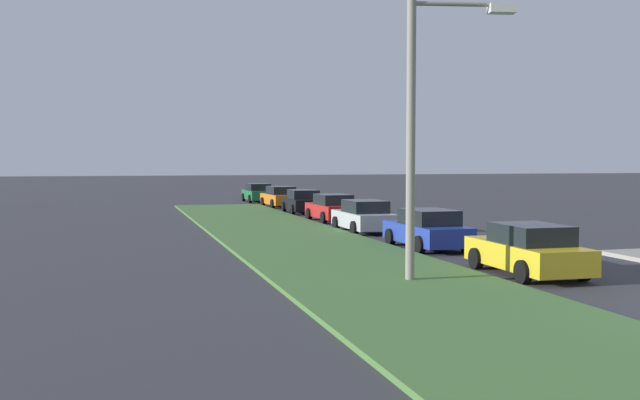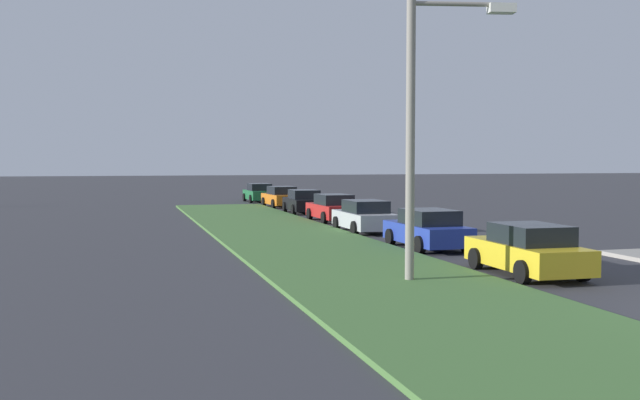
{
  "view_description": "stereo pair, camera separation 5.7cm",
  "coord_description": "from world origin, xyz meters",
  "px_view_note": "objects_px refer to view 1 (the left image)",
  "views": [
    {
      "loc": [
        -11.09,
        13.16,
        3.26
      ],
      "look_at": [
        11.58,
        6.71,
        1.96
      ],
      "focal_mm": 39.89,
      "sensor_mm": 36.0,
      "label": 1
    },
    {
      "loc": [
        -11.1,
        13.1,
        3.26
      ],
      "look_at": [
        11.58,
        6.71,
        1.96
      ],
      "focal_mm": 39.89,
      "sensor_mm": 36.0,
      "label": 2
    }
  ],
  "objects_px": {
    "parked_car_red": "(332,208)",
    "parked_car_black": "(303,202)",
    "parked_car_blue": "(427,229)",
    "parked_car_green": "(258,193)",
    "parked_car_orange": "(280,197)",
    "parked_car_yellow": "(528,250)",
    "streetlight": "(424,118)",
    "parked_car_silver": "(364,217)"
  },
  "relations": [
    {
      "from": "parked_car_silver",
      "to": "parked_car_blue",
      "type": "bearing_deg",
      "value": -177.92
    },
    {
      "from": "parked_car_yellow",
      "to": "parked_car_orange",
      "type": "distance_m",
      "value": 31.1
    },
    {
      "from": "parked_car_black",
      "to": "parked_car_orange",
      "type": "relative_size",
      "value": 0.99
    },
    {
      "from": "parked_car_silver",
      "to": "parked_car_black",
      "type": "xyz_separation_m",
      "value": [
        12.14,
        -0.24,
        0.0
      ]
    },
    {
      "from": "parked_car_silver",
      "to": "streetlight",
      "type": "bearing_deg",
      "value": 167.23
    },
    {
      "from": "parked_car_black",
      "to": "parked_car_orange",
      "type": "distance_m",
      "value": 6.13
    },
    {
      "from": "parked_car_black",
      "to": "streetlight",
      "type": "height_order",
      "value": "streetlight"
    },
    {
      "from": "parked_car_orange",
      "to": "parked_car_black",
      "type": "bearing_deg",
      "value": 177.48
    },
    {
      "from": "parked_car_blue",
      "to": "parked_car_orange",
      "type": "relative_size",
      "value": 0.99
    },
    {
      "from": "parked_car_yellow",
      "to": "parked_car_red",
      "type": "bearing_deg",
      "value": 1.86
    },
    {
      "from": "parked_car_green",
      "to": "streetlight",
      "type": "bearing_deg",
      "value": 174.72
    },
    {
      "from": "parked_car_orange",
      "to": "streetlight",
      "type": "xyz_separation_m",
      "value": [
        -31.59,
        3.21,
        3.67
      ]
    },
    {
      "from": "parked_car_blue",
      "to": "parked_car_green",
      "type": "relative_size",
      "value": 1.0
    },
    {
      "from": "parked_car_yellow",
      "to": "parked_car_black",
      "type": "distance_m",
      "value": 24.97
    },
    {
      "from": "parked_car_red",
      "to": "parked_car_silver",
      "type": "bearing_deg",
      "value": 175.66
    },
    {
      "from": "parked_car_blue",
      "to": "parked_car_orange",
      "type": "bearing_deg",
      "value": -0.69
    },
    {
      "from": "parked_car_blue",
      "to": "parked_car_black",
      "type": "distance_m",
      "value": 18.56
    },
    {
      "from": "parked_car_blue",
      "to": "parked_car_red",
      "type": "bearing_deg",
      "value": -1.12
    },
    {
      "from": "parked_car_red",
      "to": "parked_car_black",
      "type": "relative_size",
      "value": 1.0
    },
    {
      "from": "parked_car_yellow",
      "to": "streetlight",
      "type": "bearing_deg",
      "value": 99.51
    },
    {
      "from": "parked_car_yellow",
      "to": "streetlight",
      "type": "xyz_separation_m",
      "value": [
        -0.49,
        3.45,
        3.67
      ]
    },
    {
      "from": "parked_car_yellow",
      "to": "parked_car_green",
      "type": "bearing_deg",
      "value": 2.32
    },
    {
      "from": "parked_car_yellow",
      "to": "parked_car_green",
      "type": "xyz_separation_m",
      "value": [
        37.75,
        0.55,
        0.0
      ]
    },
    {
      "from": "parked_car_orange",
      "to": "parked_car_red",
      "type": "bearing_deg",
      "value": 177.5
    },
    {
      "from": "parked_car_orange",
      "to": "parked_car_silver",
      "type": "bearing_deg",
      "value": 176.39
    },
    {
      "from": "parked_car_black",
      "to": "parked_car_green",
      "type": "xyz_separation_m",
      "value": [
        12.78,
        0.37,
        0.0
      ]
    },
    {
      "from": "parked_car_silver",
      "to": "parked_car_black",
      "type": "bearing_deg",
      "value": -1.07
    },
    {
      "from": "parked_car_red",
      "to": "parked_car_green",
      "type": "xyz_separation_m",
      "value": [
        18.95,
        0.43,
        0.0
      ]
    },
    {
      "from": "parked_car_red",
      "to": "parked_car_orange",
      "type": "bearing_deg",
      "value": -0.94
    },
    {
      "from": "parked_car_yellow",
      "to": "parked_car_orange",
      "type": "relative_size",
      "value": 0.99
    },
    {
      "from": "parked_car_yellow",
      "to": "streetlight",
      "type": "relative_size",
      "value": 0.58
    },
    {
      "from": "parked_car_silver",
      "to": "parked_car_green",
      "type": "distance_m",
      "value": 24.92
    },
    {
      "from": "parked_car_blue",
      "to": "parked_car_orange",
      "type": "xyz_separation_m",
      "value": [
        24.69,
        0.05,
        0.0
      ]
    },
    {
      "from": "parked_car_yellow",
      "to": "streetlight",
      "type": "height_order",
      "value": "streetlight"
    },
    {
      "from": "parked_car_silver",
      "to": "parked_car_black",
      "type": "height_order",
      "value": "same"
    },
    {
      "from": "parked_car_red",
      "to": "streetlight",
      "type": "relative_size",
      "value": 0.58
    },
    {
      "from": "parked_car_silver",
      "to": "parked_car_orange",
      "type": "xyz_separation_m",
      "value": [
        18.27,
        -0.18,
        0.0
      ]
    },
    {
      "from": "parked_car_black",
      "to": "parked_car_red",
      "type": "bearing_deg",
      "value": -177.74
    },
    {
      "from": "parked_car_black",
      "to": "parked_car_blue",
      "type": "bearing_deg",
      "value": -178.33
    },
    {
      "from": "parked_car_orange",
      "to": "parked_car_green",
      "type": "relative_size",
      "value": 1.01
    },
    {
      "from": "parked_car_red",
      "to": "parked_car_orange",
      "type": "xyz_separation_m",
      "value": [
        12.3,
        0.12,
        0.0
      ]
    },
    {
      "from": "parked_car_blue",
      "to": "parked_car_green",
      "type": "height_order",
      "value": "same"
    }
  ]
}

